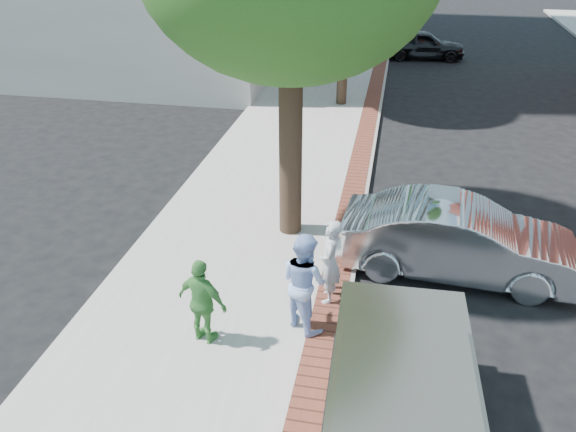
% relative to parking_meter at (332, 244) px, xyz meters
% --- Properties ---
extents(ground, '(120.00, 120.00, 0.00)m').
position_rel_parking_meter_xyz_m(ground, '(-0.63, 0.27, -1.21)').
color(ground, black).
rests_on(ground, ground).
extents(sidewalk, '(5.00, 60.00, 0.15)m').
position_rel_parking_meter_xyz_m(sidewalk, '(-2.13, 8.27, -1.13)').
color(sidewalk, '#9E9991').
rests_on(sidewalk, ground).
extents(brick_strip, '(0.60, 60.00, 0.01)m').
position_rel_parking_meter_xyz_m(brick_strip, '(0.07, 8.27, -1.05)').
color(brick_strip, brown).
rests_on(brick_strip, sidewalk).
extents(curb, '(0.10, 60.00, 0.15)m').
position_rel_parking_meter_xyz_m(curb, '(0.42, 8.27, -1.13)').
color(curb, gray).
rests_on(curb, ground).
extents(office_base, '(18.20, 22.20, 4.00)m').
position_rel_parking_meter_xyz_m(office_base, '(-13.63, 22.27, 0.79)').
color(office_base, gray).
rests_on(office_base, ground).
extents(signal_near, '(0.70, 0.15, 3.80)m').
position_rel_parking_meter_xyz_m(signal_near, '(0.27, 22.27, 1.05)').
color(signal_near, black).
rests_on(signal_near, ground).
extents(parking_meter, '(0.12, 0.32, 1.47)m').
position_rel_parking_meter_xyz_m(parking_meter, '(0.00, 0.00, 0.00)').
color(parking_meter, gray).
rests_on(parking_meter, sidewalk).
extents(person_gray, '(0.44, 0.65, 1.74)m').
position_rel_parking_meter_xyz_m(person_gray, '(0.01, -0.36, -0.18)').
color(person_gray, '#B7B7BC').
rests_on(person_gray, sidewalk).
extents(person_officer, '(1.18, 1.15, 1.92)m').
position_rel_parking_meter_xyz_m(person_officer, '(-0.34, -1.20, -0.10)').
color(person_officer, '#9BB7F0').
rests_on(person_officer, sidewalk).
extents(person_green, '(1.05, 0.68, 1.66)m').
position_rel_parking_meter_xyz_m(person_green, '(-1.98, -1.96, -0.23)').
color(person_green, '#479242').
rests_on(person_green, sidewalk).
extents(sedan_silver, '(5.05, 2.06, 1.63)m').
position_rel_parking_meter_xyz_m(sedan_silver, '(2.54, 1.30, -0.39)').
color(sedan_silver, silver).
rests_on(sedan_silver, ground).
extents(bg_car, '(4.40, 2.07, 1.45)m').
position_rel_parking_meter_xyz_m(bg_car, '(2.08, 21.08, -0.48)').
color(bg_car, black).
rests_on(bg_car, ground).
extents(van, '(2.03, 5.01, 1.83)m').
position_rel_parking_meter_xyz_m(van, '(1.40, -4.04, -0.21)').
color(van, gray).
rests_on(van, ground).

